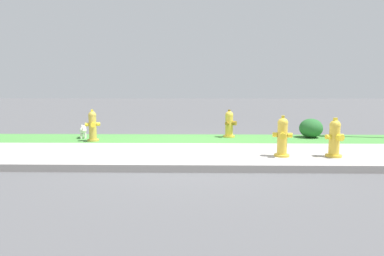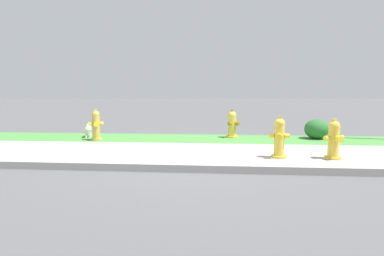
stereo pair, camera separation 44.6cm
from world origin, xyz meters
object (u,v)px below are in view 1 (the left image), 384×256
Objects in this scene: small_white_dog at (83,130)px; fire_hydrant_near_corner at (93,126)px; fire_hydrant_at_driveway at (335,138)px; fire_hydrant_across_street at (229,124)px; fire_hydrant_by_grass_verge at (282,137)px; shrub_bush_near_lamp at (311,128)px.

fire_hydrant_near_corner is at bearing -156.71° from small_white_dog.
fire_hydrant_across_street is at bearing -71.84° from fire_hydrant_at_driveway.
fire_hydrant_at_driveway is 1.64× the size of small_white_dog.
small_white_dog is at bearing -57.85° from fire_hydrant_across_street.
fire_hydrant_across_street is at bearing -104.30° from small_white_dog.
fire_hydrant_by_grass_verge is 1.72× the size of small_white_dog.
fire_hydrant_near_corner reaches higher than fire_hydrant_by_grass_verge.
fire_hydrant_at_driveway is 6.17m from small_white_dog.
fire_hydrant_near_corner is 1.31× the size of shrub_bush_near_lamp.
fire_hydrant_by_grass_verge reaches higher than fire_hydrant_across_street.
fire_hydrant_by_grass_verge is at bearing -120.71° from shrub_bush_near_lamp.
shrub_bush_near_lamp is (0.51, 2.53, -0.10)m from fire_hydrant_at_driveway.
fire_hydrant_across_street is 0.95× the size of fire_hydrant_near_corner.
fire_hydrant_by_grass_verge is 0.99m from fire_hydrant_at_driveway.
fire_hydrant_by_grass_verge reaches higher than small_white_dog.
small_white_dog is at bearing -178.17° from shrub_bush_near_lamp.
fire_hydrant_near_corner is (-4.28, 1.81, 0.01)m from fire_hydrant_by_grass_verge.
small_white_dog is at bearing -37.93° from fire_hydrant_at_driveway.
fire_hydrant_across_street is 2.24m from shrub_bush_near_lamp.
fire_hydrant_near_corner reaches higher than fire_hydrant_at_driveway.
fire_hydrant_near_corner reaches higher than small_white_dog.
fire_hydrant_at_driveway is at bearing 62.59° from fire_hydrant_across_street.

